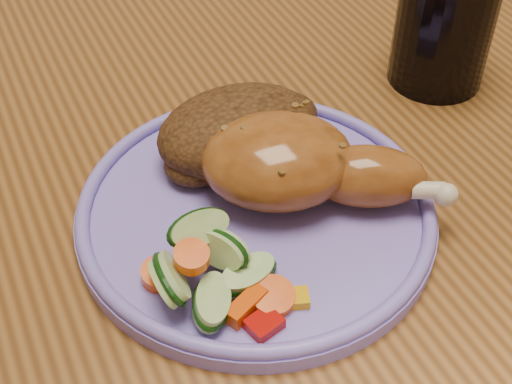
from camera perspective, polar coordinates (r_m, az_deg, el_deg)
dining_table at (r=0.66m, az=1.63°, el=1.53°), size 0.90×1.40×0.75m
chair_far at (r=1.24m, az=-11.91°, el=13.32°), size 0.42×0.42×0.91m
plate at (r=0.50m, az=-0.00°, el=-1.75°), size 0.25×0.25×0.01m
plate_rim at (r=0.49m, az=-0.00°, el=-0.84°), size 0.25×0.25×0.01m
chicken_leg at (r=0.49m, az=3.50°, el=2.24°), size 0.16×0.14×0.06m
rice_pilaf at (r=0.52m, az=-1.26°, el=4.91°), size 0.13×0.09×0.05m
vegetable_pile at (r=0.44m, az=-3.41°, el=-6.33°), size 0.09×0.10×0.05m
drinking_glass at (r=0.62m, az=14.83°, el=12.83°), size 0.08×0.08×0.11m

